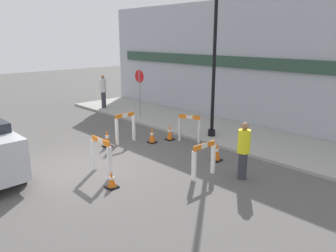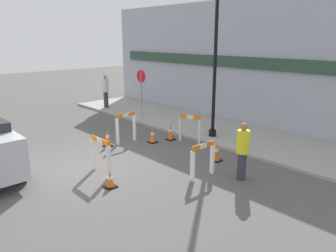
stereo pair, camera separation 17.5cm
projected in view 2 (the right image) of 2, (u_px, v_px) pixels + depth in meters
The scene contains 16 objects.
ground_plane at pixel (85, 169), 9.95m from camera, with size 60.00×60.00×0.00m, color #565451.
sidewalk_slab at pixel (215, 130), 13.99m from camera, with size 18.00×3.34×0.11m.
storefront_facade at pixel (242, 63), 14.42m from camera, with size 18.00×0.22×5.50m.
streetlamp_post at pixel (216, 39), 11.94m from camera, with size 0.44×0.44×5.84m.
stop_sign at pixel (141, 86), 15.48m from camera, with size 0.60×0.06×2.29m.
barricade_0 at pixel (203, 159), 9.22m from camera, with size 0.16×0.87×1.01m.
barricade_1 at pixel (190, 128), 12.34m from camera, with size 0.83×0.45×1.06m.
barricade_2 at pixel (126, 127), 12.31m from camera, with size 0.14×0.84×1.14m.
barricade_3 at pixel (101, 155), 9.43m from camera, with size 0.91×0.15×1.10m.
traffic_cone_0 at pixel (217, 152), 10.51m from camera, with size 0.30×0.30×0.64m.
traffic_cone_1 at pixel (110, 180), 8.67m from camera, with size 0.30×0.30×0.46m.
traffic_cone_2 at pixel (153, 135), 12.36m from camera, with size 0.30×0.30×0.60m.
traffic_cone_3 at pixel (108, 138), 11.92m from camera, with size 0.30×0.30×0.66m.
traffic_cone_4 at pixel (171, 132), 12.68m from camera, with size 0.30×0.30×0.65m.
person_worker at pixel (243, 150), 8.99m from camera, with size 0.41×0.41×1.64m.
person_pedestrian at pixel (106, 90), 17.90m from camera, with size 0.46×0.46×1.79m.
Camera 2 is at (8.51, -4.45, 3.86)m, focal length 35.00 mm.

